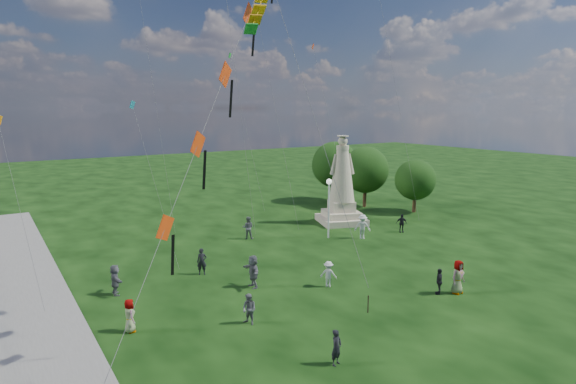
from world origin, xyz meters
TOP-DOWN VIEW (x-y plane):
  - statue at (11.44, 18.58)m, footprint 4.83×4.83m
  - lamppost at (7.43, 15.24)m, footprint 0.43×0.43m
  - tree_row at (18.09, 23.54)m, footprint 7.57×13.06m
  - person_0 at (-3.89, -0.01)m, footprint 0.62×0.50m
  - person_1 at (-5.06, 5.05)m, footprint 0.68×0.84m
  - person_2 at (1.03, 6.90)m, footprint 1.02×1.03m
  - person_3 at (5.42, 2.74)m, footprint 0.92×0.89m
  - person_4 at (6.34, 2.26)m, footprint 0.95×0.61m
  - person_5 at (-9.45, 12.21)m, footprint 0.77×1.61m
  - person_6 at (-4.22, 12.69)m, footprint 0.70×0.60m
  - person_7 at (2.01, 18.39)m, footprint 1.00×0.94m
  - person_8 at (9.49, 13.60)m, footprint 1.37×1.24m
  - person_9 at (13.51, 13.36)m, footprint 0.99×0.86m
  - person_10 at (-9.98, 7.29)m, footprint 0.49×0.77m
  - person_11 at (-2.63, 9.13)m, footprint 0.89×1.80m
  - red_kite_train at (-5.75, 4.61)m, footprint 12.83×9.35m
  - small_kites at (3.39, 22.83)m, footprint 32.06×19.69m

SIDE VIEW (x-z plane):
  - person_3 at x=5.42m, z-range 0.00..1.45m
  - person_0 at x=-3.89m, z-range 0.00..1.46m
  - person_1 at x=-5.06m, z-range 0.00..1.48m
  - person_2 at x=1.03m, z-range 0.00..1.49m
  - person_9 at x=13.51m, z-range 0.00..1.51m
  - person_10 at x=-9.98m, z-range 0.00..1.55m
  - person_6 at x=-4.22m, z-range 0.00..1.63m
  - person_5 at x=-9.45m, z-range 0.00..1.70m
  - person_7 at x=2.01m, z-range 0.00..1.76m
  - person_4 at x=6.34m, z-range 0.00..1.88m
  - person_11 at x=-2.63m, z-range 0.00..1.88m
  - person_8 at x=9.49m, z-range 0.00..1.90m
  - statue at x=11.44m, z-range -0.94..6.76m
  - lamppost at x=7.43m, z-range 1.03..5.70m
  - tree_row at x=18.09m, z-range 0.52..7.03m
  - red_kite_train at x=-5.75m, z-range 2.38..22.09m
  - small_kites at x=3.39m, z-range -0.38..29.37m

